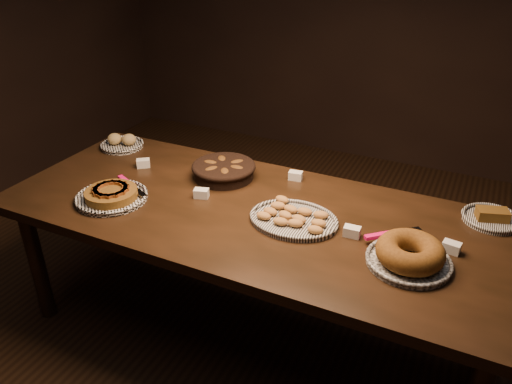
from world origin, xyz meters
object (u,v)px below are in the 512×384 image
at_px(buffet_table, 251,223).
at_px(bundt_cake_plate, 409,255).
at_px(madeleine_platter, 293,218).
at_px(apple_tart_plate, 112,195).

relative_size(buffet_table, bundt_cake_plate, 5.59).
xyz_separation_m(madeleine_platter, bundt_cake_plate, (0.53, -0.09, 0.03)).
bearing_deg(apple_tart_plate, bundt_cake_plate, -17.54).
relative_size(madeleine_platter, bundt_cake_plate, 0.93).
distance_m(buffet_table, madeleine_platter, 0.24).
xyz_separation_m(buffet_table, apple_tart_plate, (-0.65, -0.21, 0.10)).
bearing_deg(madeleine_platter, buffet_table, 177.90).
xyz_separation_m(buffet_table, madeleine_platter, (0.22, -0.01, 0.09)).
relative_size(apple_tart_plate, madeleine_platter, 0.88).
height_order(buffet_table, madeleine_platter, madeleine_platter).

